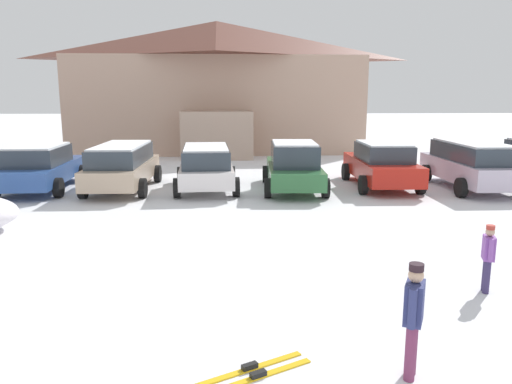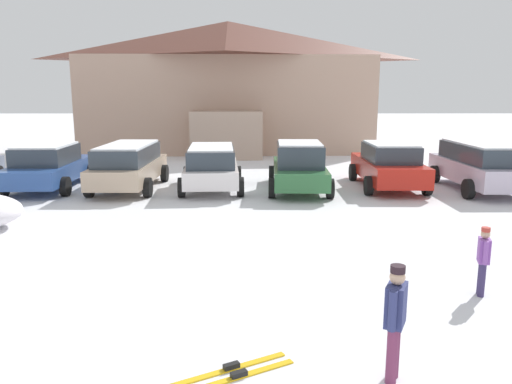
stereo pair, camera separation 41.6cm
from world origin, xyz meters
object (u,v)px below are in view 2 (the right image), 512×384
ski_lodge (230,85)px  parked_red_sedan (389,165)px  parked_blue_hatchback (50,166)px  parked_green_coupe (300,166)px  pair_of_skis (233,373)px  parked_white_suv (213,166)px  skier_child_in_purple_jacket (485,257)px  skier_teen_in_navy_coat (396,317)px  parked_beige_suv (130,164)px  parked_silver_wagon (481,165)px

ski_lodge → parked_red_sedan: 15.02m
ski_lodge → parked_blue_hatchback: bearing=-112.6°
parked_green_coupe → pair_of_skis: (-1.75, -11.46, -0.82)m
parked_white_suv → pair_of_skis: bearing=-83.9°
parked_blue_hatchback → pair_of_skis: (6.97, -11.86, -0.78)m
parked_red_sedan → pair_of_skis: size_ratio=3.01×
ski_lodge → parked_white_suv: (0.14, -13.71, -2.94)m
skier_child_in_purple_jacket → parked_white_suv: bearing=119.8°
parked_blue_hatchback → skier_child_in_purple_jacket: size_ratio=4.13×
skier_teen_in_navy_coat → skier_child_in_purple_jacket: 3.29m
parked_white_suv → parked_green_coupe: size_ratio=0.91×
parked_blue_hatchback → parked_red_sedan: 11.91m
parked_blue_hatchback → parked_white_suv: size_ratio=1.17×
parked_blue_hatchback → parked_green_coupe: bearing=-2.6°
parked_beige_suv → parked_green_coupe: size_ratio=1.04×
parked_white_suv → skier_teen_in_navy_coat: bearing=-75.1°
ski_lodge → parked_silver_wagon: bearing=-55.9°
ski_lodge → parked_blue_hatchback: (-5.59, -13.42, -2.97)m
parked_blue_hatchback → parked_white_suv: (5.72, -0.28, 0.03)m
parked_red_sedan → ski_lodge: bearing=115.4°
skier_child_in_purple_jacket → parked_silver_wagon: bearing=66.6°
parked_blue_hatchback → skier_child_in_purple_jacket: bearing=-40.8°
pair_of_skis → skier_teen_in_navy_coat: bearing=-3.3°
skier_child_in_purple_jacket → parked_red_sedan: bearing=84.4°
parked_red_sedan → parked_silver_wagon: bearing=-9.0°
skier_child_in_purple_jacket → pair_of_skis: size_ratio=0.76×
parked_green_coupe → ski_lodge: bearing=102.8°
ski_lodge → skier_child_in_purple_jacket: ski_lodge is taller
skier_teen_in_navy_coat → pair_of_skis: 2.03m
parked_silver_wagon → parked_white_suv: bearing=179.5°
parked_silver_wagon → parked_red_sedan: bearing=171.0°
parked_white_suv → skier_child_in_purple_jacket: bearing=-60.2°
skier_teen_in_navy_coat → pair_of_skis: skier_teen_in_navy_coat is taller
ski_lodge → parked_red_sedan: ski_lodge is taller
parked_green_coupe → pair_of_skis: 11.62m
parked_silver_wagon → pair_of_skis: (-7.96, -11.50, -0.87)m
parked_silver_wagon → pair_of_skis: parked_silver_wagon is taller
ski_lodge → pair_of_skis: 25.60m
parked_blue_hatchback → parked_silver_wagon: parked_silver_wagon is taller
parked_blue_hatchback → ski_lodge: bearing=67.4°
parked_blue_hatchback → skier_child_in_purple_jacket: parked_blue_hatchback is taller
parked_white_suv → parked_green_coupe: (3.00, -0.12, 0.01)m
ski_lodge → parked_beige_suv: ski_lodge is taller
ski_lodge → skier_child_in_purple_jacket: (5.39, -22.90, -3.11)m
parked_blue_hatchback → parked_red_sedan: size_ratio=1.05×
parked_red_sedan → pair_of_skis: (-4.94, -11.98, -0.80)m
parked_green_coupe → skier_teen_in_navy_coat: (0.12, -11.57, -0.04)m
parked_white_suv → parked_blue_hatchback: bearing=177.2°
parked_beige_suv → parked_white_suv: 2.90m
parked_red_sedan → parked_beige_suv: bearing=-178.5°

